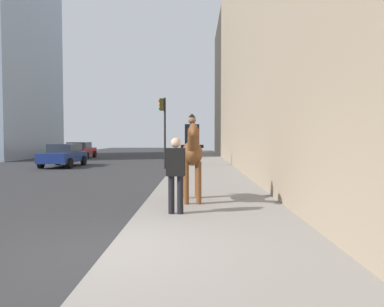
{
  "coord_description": "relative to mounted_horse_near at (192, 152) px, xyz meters",
  "views": [
    {
      "loc": [
        -5.45,
        -1.37,
        1.82
      ],
      "look_at": [
        4.0,
        -1.25,
        1.4
      ],
      "focal_mm": 33.18,
      "sensor_mm": 36.0,
      "label": 1
    }
  ],
  "objects": [
    {
      "name": "traffic_light_near_curb",
      "position": [
        11.32,
        1.82,
        1.32
      ],
      "size": [
        0.2,
        0.44,
        4.16
      ],
      "color": "black",
      "rests_on": "ground"
    },
    {
      "name": "car_near_lane",
      "position": [
        12.78,
        8.24,
        -0.69
      ],
      "size": [
        4.12,
        1.97,
        1.44
      ],
      "rotation": [
        0.0,
        0.0,
        3.13
      ],
      "color": "navy",
      "rests_on": "ground"
    },
    {
      "name": "sidewalk_slab",
      "position": [
        -3.94,
        -0.53,
        -1.38
      ],
      "size": [
        120.0,
        3.58,
        0.12
      ],
      "primitive_type": "cube",
      "color": "gray",
      "rests_on": "ground"
    },
    {
      "name": "mounted_horse_near",
      "position": [
        0.0,
        0.0,
        0.0
      ],
      "size": [
        2.15,
        0.63,
        2.35
      ],
      "rotation": [
        0.0,
        0.0,
        3.19
      ],
      "color": "brown",
      "rests_on": "sidewalk_slab"
    },
    {
      "name": "car_mid_lane",
      "position": [
        21.99,
        10.26,
        -0.7
      ],
      "size": [
        3.97,
        2.14,
        1.44
      ],
      "rotation": [
        0.0,
        0.0,
        0.01
      ],
      "color": "maroon",
      "rests_on": "ground"
    },
    {
      "name": "pedestrian_greeting",
      "position": [
        -1.53,
        0.35,
        -0.35
      ],
      "size": [
        0.29,
        0.42,
        1.7
      ],
      "rotation": [
        0.0,
        0.0,
        -0.09
      ],
      "color": "black",
      "rests_on": "sidewalk_slab"
    }
  ]
}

